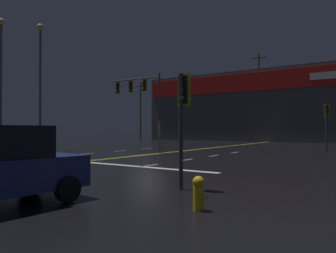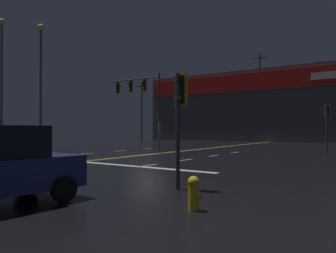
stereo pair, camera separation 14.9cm
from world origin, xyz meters
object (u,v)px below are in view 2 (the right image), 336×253
traffic_signal_corner_northeast (327,117)px  streetlight_median_approach (2,68)px  streetlight_near_right (41,71)px  fire_hydrant (194,192)px  traffic_signal_median (138,92)px  traffic_signal_corner_southeast (180,104)px

traffic_signal_corner_northeast → streetlight_median_approach: 26.50m
traffic_signal_corner_northeast → streetlight_near_right: size_ratio=0.35×
streetlight_median_approach → fire_hydrant: bearing=-19.7°
traffic_signal_corner_northeast → fire_hydrant: (0.49, -21.30, -2.35)m
traffic_signal_median → traffic_signal_corner_northeast: size_ratio=1.60×
traffic_signal_median → traffic_signal_corner_southeast: 16.07m
traffic_signal_corner_northeast → traffic_signal_corner_southeast: bearing=-93.5°
traffic_signal_corner_southeast → traffic_signal_corner_northeast: (1.16, 19.27, 0.19)m
traffic_signal_corner_southeast → fire_hydrant: 3.40m
streetlight_near_right → fire_hydrant: size_ratio=14.17×
traffic_signal_median → traffic_signal_corner_southeast: traffic_signal_median is taller
traffic_signal_corner_southeast → fire_hydrant: traffic_signal_corner_southeast is taller
streetlight_median_approach → fire_hydrant: size_ratio=14.55×
traffic_signal_corner_southeast → streetlight_median_approach: bearing=163.8°
traffic_signal_median → streetlight_median_approach: bearing=-153.8°
traffic_signal_median → fire_hydrant: bearing=-46.5°
fire_hydrant → traffic_signal_corner_southeast: bearing=129.2°
traffic_signal_median → streetlight_near_right: 8.96m
traffic_signal_median → streetlight_median_approach: streetlight_median_approach is taller
streetlight_median_approach → fire_hydrant: 25.48m
fire_hydrant → traffic_signal_corner_northeast: bearing=91.3°
traffic_signal_median → traffic_signal_corner_northeast: traffic_signal_median is taller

